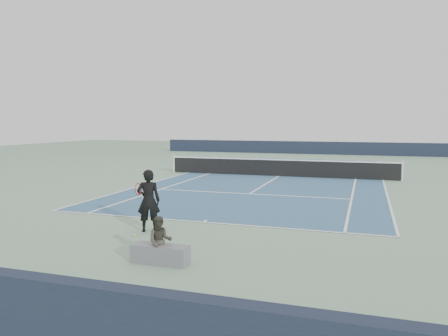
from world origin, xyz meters
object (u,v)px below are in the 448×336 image
(tennis_net, at_px, (279,167))
(tennis_ball, at_px, (134,235))
(tennis_player, at_px, (148,201))
(spectator_bench, at_px, (160,247))

(tennis_net, relative_size, tennis_ball, 207.22)
(tennis_player, height_order, spectator_bench, tennis_player)
(tennis_player, height_order, tennis_ball, tennis_player)
(tennis_ball, xyz_separation_m, spectator_bench, (1.66, -1.80, 0.32))
(tennis_net, bearing_deg, tennis_ball, -94.79)
(tennis_ball, relative_size, spectator_bench, 0.05)
(tennis_player, xyz_separation_m, spectator_bench, (1.53, -2.38, -0.51))
(tennis_net, relative_size, spectator_bench, 9.86)
(tennis_net, xyz_separation_m, tennis_ball, (-1.17, -13.94, -0.47))
(tennis_player, relative_size, spectator_bench, 1.32)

